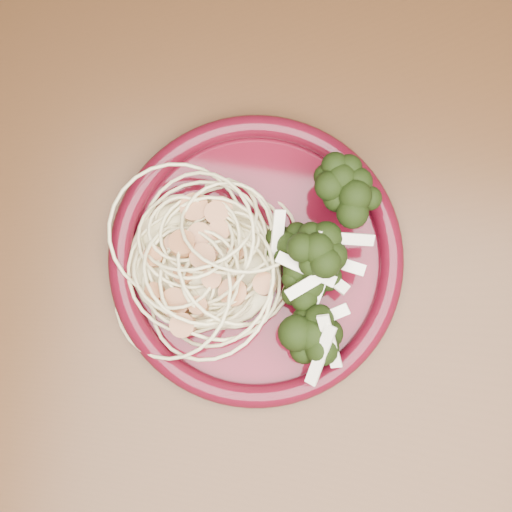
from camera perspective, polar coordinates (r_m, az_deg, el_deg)
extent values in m
plane|color=#50311B|center=(1.31, -1.11, -6.87)|extent=(3.50, 3.50, 0.00)
cube|color=#472814|center=(0.58, -2.50, -5.46)|extent=(1.20, 0.80, 0.04)
cylinder|color=#4C0915|center=(0.56, 0.00, -0.25)|extent=(0.27, 0.27, 0.01)
torus|color=#4C0815|center=(0.56, 0.00, -0.14)|extent=(0.28, 0.28, 0.02)
ellipsoid|color=beige|center=(0.55, -4.18, -0.39)|extent=(0.14, 0.13, 0.03)
ellipsoid|color=black|center=(0.54, 5.18, 0.58)|extent=(0.11, 0.15, 0.05)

